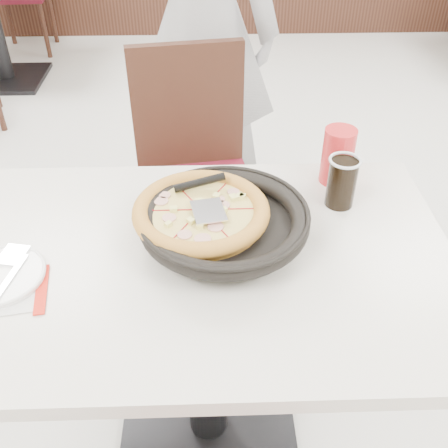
{
  "coord_description": "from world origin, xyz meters",
  "views": [
    {
      "loc": [
        -0.24,
        -1.31,
        1.57
      ],
      "look_at": [
        -0.2,
        -0.33,
        0.8
      ],
      "focal_mm": 42.0,
      "sensor_mm": 36.0,
      "label": 1
    }
  ],
  "objects_px": {
    "chair_far": "(197,187)",
    "pizza_pan": "(224,227)",
    "cola_glass": "(342,183)",
    "red_cup": "(338,156)",
    "main_table": "(206,354)",
    "pizza": "(201,217)",
    "side_plate": "(0,276)",
    "diner_person": "(201,25)"
  },
  "relations": [
    {
      "from": "chair_far",
      "to": "pizza_pan",
      "type": "xyz_separation_m",
      "value": [
        0.08,
        -0.64,
        0.32
      ]
    },
    {
      "from": "cola_glass",
      "to": "red_cup",
      "type": "bearing_deg",
      "value": 84.52
    },
    {
      "from": "pizza_pan",
      "to": "cola_glass",
      "type": "distance_m",
      "value": 0.34
    },
    {
      "from": "chair_far",
      "to": "pizza_pan",
      "type": "height_order",
      "value": "chair_far"
    },
    {
      "from": "main_table",
      "to": "red_cup",
      "type": "xyz_separation_m",
      "value": [
        0.37,
        0.31,
        0.45
      ]
    },
    {
      "from": "red_cup",
      "to": "main_table",
      "type": "bearing_deg",
      "value": -140.51
    },
    {
      "from": "pizza",
      "to": "side_plate",
      "type": "height_order",
      "value": "pizza"
    },
    {
      "from": "pizza_pan",
      "to": "pizza",
      "type": "distance_m",
      "value": 0.06
    },
    {
      "from": "chair_far",
      "to": "side_plate",
      "type": "xyz_separation_m",
      "value": [
        -0.43,
        -0.76,
        0.28
      ]
    },
    {
      "from": "side_plate",
      "to": "main_table",
      "type": "bearing_deg",
      "value": 8.65
    },
    {
      "from": "chair_far",
      "to": "main_table",
      "type": "bearing_deg",
      "value": 83.58
    },
    {
      "from": "side_plate",
      "to": "diner_person",
      "type": "height_order",
      "value": "diner_person"
    },
    {
      "from": "chair_far",
      "to": "cola_glass",
      "type": "distance_m",
      "value": 0.72
    },
    {
      "from": "main_table",
      "to": "diner_person",
      "type": "relative_size",
      "value": 0.67
    },
    {
      "from": "main_table",
      "to": "pizza_pan",
      "type": "relative_size",
      "value": 3.37
    },
    {
      "from": "cola_glass",
      "to": "red_cup",
      "type": "height_order",
      "value": "red_cup"
    },
    {
      "from": "pizza_pan",
      "to": "side_plate",
      "type": "height_order",
      "value": "pizza_pan"
    },
    {
      "from": "main_table",
      "to": "side_plate",
      "type": "bearing_deg",
      "value": -171.35
    },
    {
      "from": "pizza_pan",
      "to": "side_plate",
      "type": "bearing_deg",
      "value": -166.54
    },
    {
      "from": "side_plate",
      "to": "diner_person",
      "type": "xyz_separation_m",
      "value": [
        0.45,
        1.3,
        0.14
      ]
    },
    {
      "from": "pizza",
      "to": "main_table",
      "type": "bearing_deg",
      "value": -87.49
    },
    {
      "from": "pizza",
      "to": "side_plate",
      "type": "bearing_deg",
      "value": -162.98
    },
    {
      "from": "pizza",
      "to": "red_cup",
      "type": "distance_m",
      "value": 0.45
    },
    {
      "from": "main_table",
      "to": "side_plate",
      "type": "distance_m",
      "value": 0.6
    },
    {
      "from": "main_table",
      "to": "pizza_pan",
      "type": "bearing_deg",
      "value": 45.36
    },
    {
      "from": "pizza_pan",
      "to": "cola_glass",
      "type": "relative_size",
      "value": 2.74
    },
    {
      "from": "side_plate",
      "to": "cola_glass",
      "type": "xyz_separation_m",
      "value": [
        0.82,
        0.26,
        0.06
      ]
    },
    {
      "from": "chair_far",
      "to": "side_plate",
      "type": "relative_size",
      "value": 4.83
    },
    {
      "from": "cola_glass",
      "to": "diner_person",
      "type": "xyz_separation_m",
      "value": [
        -0.37,
        1.03,
        0.09
      ]
    },
    {
      "from": "main_table",
      "to": "cola_glass",
      "type": "distance_m",
      "value": 0.6
    },
    {
      "from": "pizza_pan",
      "to": "diner_person",
      "type": "relative_size",
      "value": 0.2
    },
    {
      "from": "main_table",
      "to": "chair_far",
      "type": "relative_size",
      "value": 1.26
    },
    {
      "from": "main_table",
      "to": "side_plate",
      "type": "xyz_separation_m",
      "value": [
        -0.45,
        -0.07,
        0.38
      ]
    },
    {
      "from": "chair_far",
      "to": "cola_glass",
      "type": "xyz_separation_m",
      "value": [
        0.39,
        -0.5,
        0.34
      ]
    },
    {
      "from": "red_cup",
      "to": "diner_person",
      "type": "height_order",
      "value": "diner_person"
    },
    {
      "from": "red_cup",
      "to": "pizza",
      "type": "bearing_deg",
      "value": -147.61
    },
    {
      "from": "pizza",
      "to": "diner_person",
      "type": "height_order",
      "value": "diner_person"
    },
    {
      "from": "chair_far",
      "to": "diner_person",
      "type": "height_order",
      "value": "diner_person"
    },
    {
      "from": "cola_glass",
      "to": "chair_far",
      "type": "bearing_deg",
      "value": 128.1
    },
    {
      "from": "pizza",
      "to": "pizza_pan",
      "type": "bearing_deg",
      "value": -17.54
    },
    {
      "from": "side_plate",
      "to": "cola_glass",
      "type": "height_order",
      "value": "cola_glass"
    },
    {
      "from": "main_table",
      "to": "pizza",
      "type": "height_order",
      "value": "pizza"
    }
  ]
}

